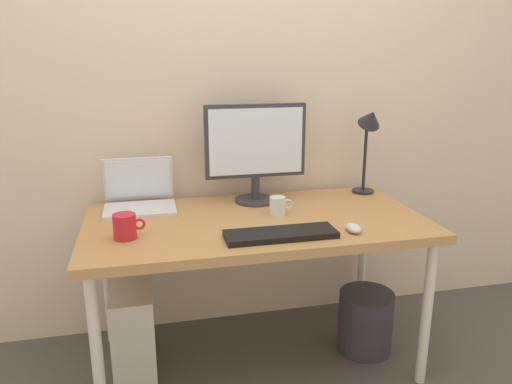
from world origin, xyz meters
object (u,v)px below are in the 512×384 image
(monitor, at_px, (256,148))
(computer_tower, at_px, (134,330))
(glass_cup, at_px, (278,206))
(wastebasket, at_px, (365,321))
(mouse, at_px, (353,228))
(desk_lamp, at_px, (369,131))
(coffee_mug, at_px, (125,226))
(desk, at_px, (256,231))
(laptop, at_px, (139,196))
(keyboard, at_px, (281,234))

(monitor, xyz_separation_m, computer_tower, (-0.61, -0.21, -0.76))
(glass_cup, height_order, wastebasket, glass_cup)
(mouse, xyz_separation_m, glass_cup, (-0.24, 0.29, 0.02))
(wastebasket, bearing_deg, desk_lamp, 71.24)
(coffee_mug, relative_size, glass_cup, 1.16)
(monitor, bearing_deg, computer_tower, -161.24)
(desk, bearing_deg, monitor, 77.45)
(laptop, bearing_deg, computer_tower, -105.14)
(desk, relative_size, keyboard, 3.33)
(laptop, height_order, glass_cup, laptop)
(wastebasket, bearing_deg, computer_tower, 176.08)
(keyboard, xyz_separation_m, coffee_mug, (-0.59, 0.12, 0.04))
(desk, relative_size, coffee_mug, 11.80)
(laptop, height_order, keyboard, laptop)
(coffee_mug, bearing_deg, keyboard, -11.63)
(desk, height_order, wastebasket, desk)
(keyboard, bearing_deg, coffee_mug, 168.37)
(desk, distance_m, mouse, 0.43)
(desk, height_order, coffee_mug, coffee_mug)
(monitor, xyz_separation_m, wastebasket, (0.48, -0.28, -0.82))
(desk_lamp, height_order, mouse, desk_lamp)
(monitor, distance_m, keyboard, 0.55)
(desk, relative_size, mouse, 16.26)
(computer_tower, bearing_deg, keyboard, -25.19)
(mouse, relative_size, wastebasket, 0.30)
(desk, bearing_deg, laptop, 151.88)
(computer_tower, bearing_deg, desk_lamp, 9.91)
(monitor, xyz_separation_m, glass_cup, (0.05, -0.21, -0.22))
(keyboard, height_order, glass_cup, glass_cup)
(mouse, bearing_deg, desk, 143.76)
(computer_tower, distance_m, wastebasket, 1.09)
(desk_lamp, xyz_separation_m, computer_tower, (-1.18, -0.21, -0.82))
(mouse, distance_m, glass_cup, 0.37)
(wastebasket, bearing_deg, desk, 176.42)
(laptop, relative_size, glass_cup, 3.00)
(monitor, bearing_deg, coffee_mug, -148.80)
(monitor, relative_size, wastebasket, 1.60)
(monitor, height_order, glass_cup, monitor)
(mouse, bearing_deg, laptop, 148.36)
(laptop, relative_size, mouse, 3.56)
(coffee_mug, bearing_deg, mouse, -8.58)
(desk_lamp, bearing_deg, mouse, -119.92)
(keyboard, distance_m, coffee_mug, 0.60)
(desk_lamp, bearing_deg, coffee_mug, -162.78)
(coffee_mug, distance_m, computer_tower, 0.57)
(desk_lamp, bearing_deg, laptop, 179.23)
(desk, height_order, computer_tower, desk)
(coffee_mug, height_order, glass_cup, coffee_mug)
(computer_tower, bearing_deg, glass_cup, -0.70)
(coffee_mug, xyz_separation_m, computer_tower, (-0.00, 0.16, -0.55))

